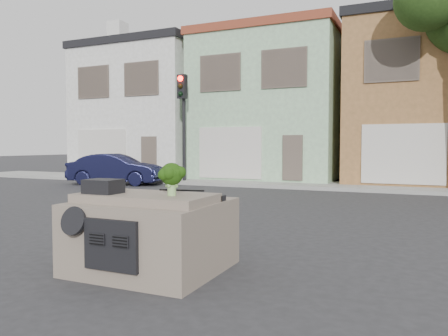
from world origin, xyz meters
The scene contains 11 objects.
ground_plane centered at (0.00, 0.00, 0.00)m, with size 120.00×120.00×0.00m, color #303033.
sidewalk centered at (0.00, 10.50, 0.07)m, with size 40.00×3.00×0.15m, color gray.
townhouse_white centered at (-11.00, 14.50, 3.77)m, with size 7.20×8.20×7.55m, color silver.
townhouse_mint centered at (-3.50, 14.50, 3.77)m, with size 7.20×8.20×7.55m, color #A1CB9F.
townhouse_tan centered at (4.00, 14.50, 3.77)m, with size 7.20×8.20×7.55m, color #99683B.
navy_sedan centered at (-9.12, 7.90, 0.00)m, with size 1.49×4.28×1.41m, color #141535.
traffic_signal centered at (-6.50, 9.50, 2.55)m, with size 0.40×0.40×5.10m, color black.
car_dashboard centered at (0.00, -3.00, 0.56)m, with size 2.00×1.80×1.12m, color #7C6E5F.
instrument_hump centered at (-0.58, -3.35, 1.22)m, with size 0.48×0.38×0.20m, color black.
wiper_arm centered at (0.28, -2.62, 1.13)m, with size 0.70×0.03×0.02m, color black.
broccoli centered at (0.45, -3.20, 1.35)m, with size 0.37×0.37×0.46m, color #173409.
Camera 1 is at (3.50, -8.29, 1.80)m, focal length 35.00 mm.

